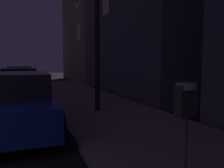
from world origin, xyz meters
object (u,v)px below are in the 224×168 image
Objects in this scene: car_silver at (20,76)px; car_white at (19,82)px; car_blue at (14,101)px; parking_meter at (185,116)px.

car_white is at bearing -90.00° from car_silver.
car_blue is 12.92m from car_silver.
parking_meter is 0.30× the size of car_blue.
parking_meter is 0.32× the size of car_silver.
car_blue and car_white have the same top height.
car_blue is at bearing -90.00° from car_white.
parking_meter is 0.31× the size of car_white.
car_white is (-0.00, 6.13, -0.00)m from car_blue.
parking_meter is at bearing -69.01° from car_blue.
car_white is (-1.65, 10.43, -0.43)m from parking_meter.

